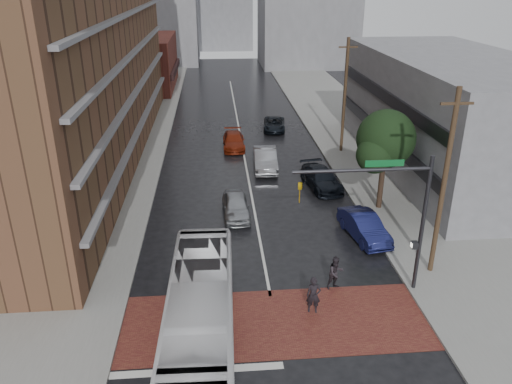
{
  "coord_description": "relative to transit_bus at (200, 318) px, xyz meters",
  "views": [
    {
      "loc": [
        -2.45,
        -18.03,
        14.66
      ],
      "look_at": [
        -0.29,
        7.55,
        3.5
      ],
      "focal_mm": 35.0,
      "sensor_mm": 36.0,
      "label": 1
    }
  ],
  "objects": [
    {
      "name": "ground",
      "position": [
        3.33,
        1.0,
        -1.6
      ],
      "size": [
        160.0,
        160.0,
        0.0
      ],
      "primitive_type": "plane",
      "color": "black",
      "rests_on": "ground"
    },
    {
      "name": "crosswalk",
      "position": [
        3.33,
        1.5,
        -1.59
      ],
      "size": [
        14.0,
        5.0,
        0.02
      ],
      "primitive_type": "cube",
      "color": "brown",
      "rests_on": "ground"
    },
    {
      "name": "sidewalk_west",
      "position": [
        -8.17,
        26.0,
        -1.53
      ],
      "size": [
        9.0,
        90.0,
        0.15
      ],
      "primitive_type": "cube",
      "color": "gray",
      "rests_on": "ground"
    },
    {
      "name": "sidewalk_east",
      "position": [
        14.83,
        26.0,
        -1.53
      ],
      "size": [
        9.0,
        90.0,
        0.15
      ],
      "primitive_type": "cube",
      "color": "gray",
      "rests_on": "ground"
    },
    {
      "name": "storefront_west",
      "position": [
        -8.67,
        55.0,
        1.9
      ],
      "size": [
        8.0,
        16.0,
        7.0
      ],
      "primitive_type": "cube",
      "color": "brown",
      "rests_on": "ground"
    },
    {
      "name": "building_east",
      "position": [
        19.83,
        21.0,
        2.9
      ],
      "size": [
        11.0,
        26.0,
        9.0
      ],
      "primitive_type": "cube",
      "color": "gray",
      "rests_on": "ground"
    },
    {
      "name": "street_tree",
      "position": [
        11.85,
        13.03,
        3.13
      ],
      "size": [
        4.2,
        4.1,
        6.9
      ],
      "color": "#332319",
      "rests_on": "ground"
    },
    {
      "name": "signal_mast",
      "position": [
        9.18,
        3.5,
        3.13
      ],
      "size": [
        6.5,
        0.3,
        7.2
      ],
      "color": "#2D2D33",
      "rests_on": "ground"
    },
    {
      "name": "utility_pole_near",
      "position": [
        12.13,
        5.0,
        3.54
      ],
      "size": [
        1.6,
        0.26,
        10.0
      ],
      "color": "#473321",
      "rests_on": "ground"
    },
    {
      "name": "utility_pole_far",
      "position": [
        12.13,
        25.0,
        3.54
      ],
      "size": [
        1.6,
        0.26,
        10.0
      ],
      "color": "#473321",
      "rests_on": "ground"
    },
    {
      "name": "transit_bus",
      "position": [
        0.0,
        0.0,
        0.0
      ],
      "size": [
        3.0,
        11.57,
        3.2
      ],
      "primitive_type": "imported",
      "rotation": [
        0.0,
        0.0,
        -0.03
      ],
      "color": "silver",
      "rests_on": "ground"
    },
    {
      "name": "pedestrian_a",
      "position": [
        5.2,
        2.13,
        -0.68
      ],
      "size": [
        0.73,
        0.54,
        1.85
      ],
      "primitive_type": "imported",
      "rotation": [
        0.0,
        0.0,
        -0.14
      ],
      "color": "black",
      "rests_on": "ground"
    },
    {
      "name": "pedestrian_b",
      "position": [
        6.7,
        4.0,
        -0.71
      ],
      "size": [
        1.04,
        0.93,
        1.78
      ],
      "primitive_type": "imported",
      "rotation": [
        0.0,
        0.0,
        0.35
      ],
      "color": "#272127",
      "rests_on": "ground"
    },
    {
      "name": "car_travel_a",
      "position": [
        2.06,
        12.7,
        -0.87
      ],
      "size": [
        1.85,
        4.36,
        1.47
      ],
      "primitive_type": "imported",
      "rotation": [
        0.0,
        0.0,
        0.03
      ],
      "color": "#A0A3A8",
      "rests_on": "ground"
    },
    {
      "name": "car_travel_b",
      "position": [
        4.87,
        21.23,
        -0.75
      ],
      "size": [
        2.01,
        5.24,
        1.71
      ],
      "primitive_type": "imported",
      "rotation": [
        0.0,
        0.0,
        -0.04
      ],
      "color": "#9C9DA3",
      "rests_on": "ground"
    },
    {
      "name": "car_travel_c",
      "position": [
        2.53,
        26.92,
        -0.91
      ],
      "size": [
        1.95,
        4.78,
        1.39
      ],
      "primitive_type": "imported",
      "rotation": [
        0.0,
        0.0,
        -0.0
      ],
      "color": "maroon",
      "rests_on": "ground"
    },
    {
      "name": "suv_travel",
      "position": [
        6.93,
        32.38,
        -0.96
      ],
      "size": [
        2.65,
        4.82,
        1.28
      ],
      "primitive_type": "imported",
      "rotation": [
        0.0,
        0.0,
        -0.12
      ],
      "color": "black",
      "rests_on": "ground"
    },
    {
      "name": "car_parked_near",
      "position": [
        9.63,
        9.07,
        -0.84
      ],
      "size": [
        2.4,
        4.84,
        1.52
      ],
      "primitive_type": "imported",
      "rotation": [
        0.0,
        0.0,
        0.18
      ],
      "color": "#161A4F",
      "rests_on": "ground"
    },
    {
      "name": "car_parked_mid",
      "position": [
        8.66,
        17.0,
        -0.87
      ],
      "size": [
        2.85,
        5.32,
        1.47
      ],
      "primitive_type": "imported",
      "rotation": [
        0.0,
        0.0,
        0.16
      ],
      "color": "black",
      "rests_on": "ground"
    },
    {
      "name": "car_parked_far",
      "position": [
        8.53,
        17.0,
        -0.91
      ],
      "size": [
        2.38,
        4.32,
        1.39
      ],
      "primitive_type": "imported",
      "rotation": [
        0.0,
        0.0,
        0.19
      ],
      "color": "#ABAEB2",
      "rests_on": "ground"
    }
  ]
}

